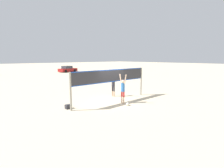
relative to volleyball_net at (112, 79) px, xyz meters
name	(u,v)px	position (x,y,z in m)	size (l,w,h in m)	color
ground_plane	(112,101)	(0.00, 0.00, -1.73)	(200.00, 200.00, 0.00)	beige
volleyball_net	(112,79)	(0.00, 0.00, 0.00)	(7.20, 0.13, 2.47)	gray
player_spiker	(123,88)	(0.22, -0.94, -0.59)	(0.28, 0.71, 2.16)	beige
player_blocker	(113,84)	(1.26, 1.22, -0.64)	(0.28, 0.70, 2.07)	tan
volleyball	(128,104)	(0.01, -1.63, -1.62)	(0.22, 0.22, 0.22)	silver
gear_bag	(68,107)	(-3.47, 0.51, -1.59)	(0.38, 0.29, 0.28)	#2D2D33
parked_car_mid	(68,69)	(11.03, 27.59, -1.09)	(4.72, 2.69, 1.44)	maroon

